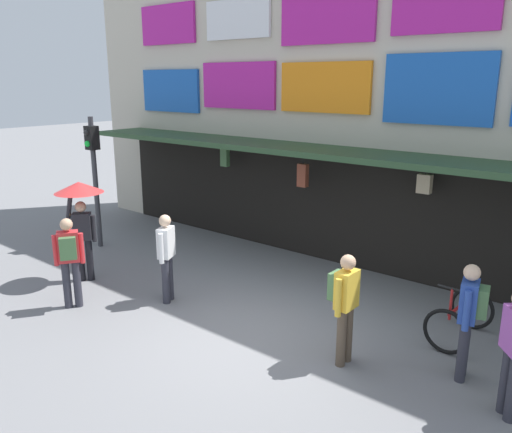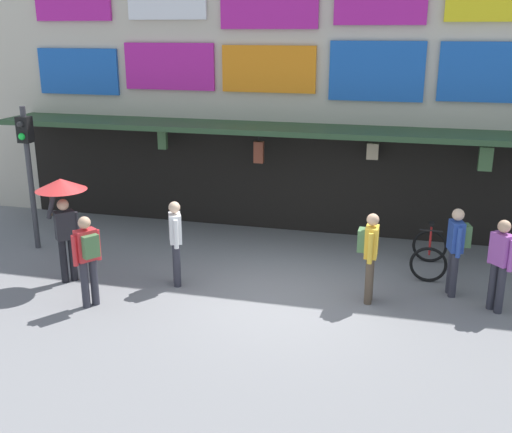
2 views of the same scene
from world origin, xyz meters
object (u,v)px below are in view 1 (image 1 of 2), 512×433
Objects in this scene: pedestrian_in_green at (166,253)px; pedestrian_in_yellow at (469,313)px; pedestrian_in_blue at (345,301)px; pedestrian_in_purple at (69,256)px; pedestrian_with_umbrella at (80,203)px; bicycle_parked at (460,317)px; traffic_light_near at (93,161)px.

pedestrian_in_yellow is at bearing 9.50° from pedestrian_in_green.
pedestrian_in_purple is at bearing -163.09° from pedestrian_in_blue.
pedestrian_with_umbrella is at bearing -170.36° from pedestrian_in_yellow.
pedestrian_in_blue is 1.67m from pedestrian_in_yellow.
pedestrian_with_umbrella is at bearing -161.48° from bicycle_parked.
pedestrian_with_umbrella reaches higher than pedestrian_in_blue.
bicycle_parked is at bearing 5.26° from traffic_light_near.
traffic_light_near is 8.79m from bicycle_parked.
traffic_light_near is 4.19m from pedestrian_in_green.
pedestrian_in_purple is (2.72, -2.42, -1.16)m from traffic_light_near.
pedestrian_with_umbrella is 7.41m from pedestrian_in_yellow.
pedestrian_in_yellow is (7.27, 1.24, -0.66)m from pedestrian_with_umbrella.
pedestrian_in_blue is at bearing 5.32° from pedestrian_with_umbrella.
pedestrian_with_umbrella reaches higher than pedestrian_in_purple.
pedestrian_in_yellow is (5.15, 0.86, 0.04)m from pedestrian_in_green.
pedestrian_with_umbrella is (1.73, -1.51, -0.50)m from traffic_light_near.
traffic_light_near is at bearing 138.95° from pedestrian_with_umbrella.
pedestrian_in_yellow is at bearing 24.77° from pedestrian_in_blue.
pedestrian_in_green is 1.00× the size of pedestrian_in_purple.
pedestrian_with_umbrella reaches higher than bicycle_parked.
pedestrian_in_yellow reaches higher than bicycle_parked.
pedestrian_in_purple and pedestrian_in_yellow have the same top height.
pedestrian_in_green is 2.26m from pedestrian_with_umbrella.
pedestrian_with_umbrella is at bearing -174.68° from pedestrian_in_blue.
pedestrian_in_blue is at bearing -155.23° from pedestrian_in_yellow.
traffic_light_near reaches higher than pedestrian_in_blue.
pedestrian_in_purple is 1.00× the size of pedestrian_in_blue.
pedestrian_with_umbrella is (-2.12, -0.37, 0.69)m from pedestrian_in_green.
bicycle_parked is 6.71m from pedestrian_in_purple.
pedestrian_in_blue is (7.49, -0.97, -1.16)m from traffic_light_near.
pedestrian_in_purple is 1.00× the size of pedestrian_in_yellow.
traffic_light_near is at bearing -174.74° from bicycle_parked.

